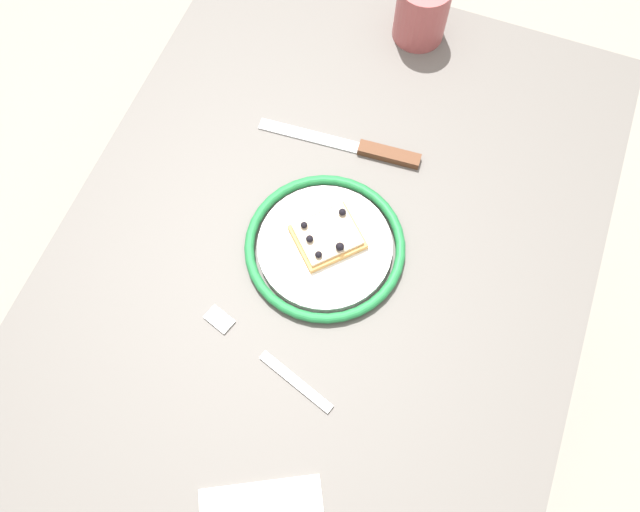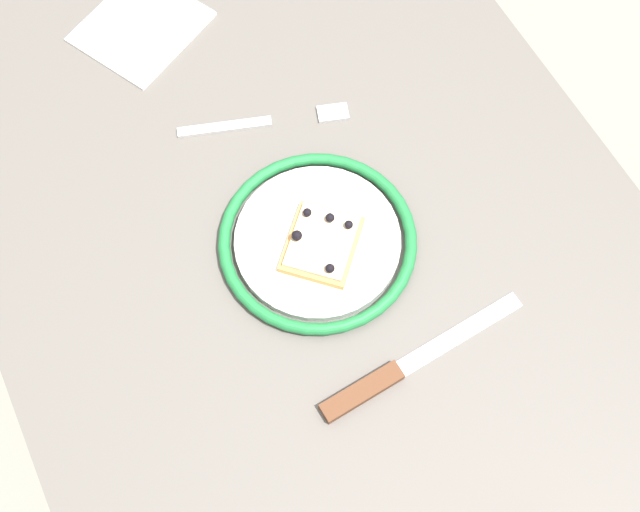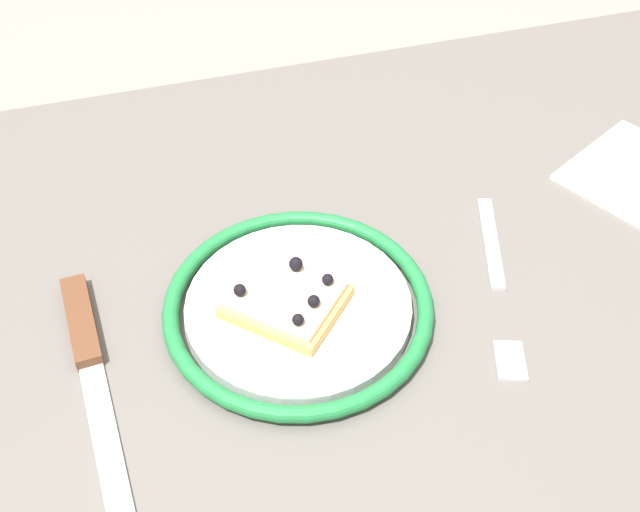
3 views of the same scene
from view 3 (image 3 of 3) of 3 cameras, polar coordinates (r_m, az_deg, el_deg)
The scene contains 5 objects.
dining_table at distance 0.72m, azimuth 1.11°, elevation -8.65°, with size 1.00×0.71×0.74m.
plate at distance 0.64m, azimuth -1.61°, elevation -3.56°, with size 0.22×0.22×0.02m.
pizza_slice_near at distance 0.62m, azimuth -2.48°, elevation -3.00°, with size 0.11×0.11×0.03m.
knife at distance 0.63m, azimuth -16.33°, elevation -6.70°, with size 0.04×0.24×0.01m.
fork at distance 0.68m, azimuth 12.63°, elevation -1.92°, with size 0.08×0.20×0.00m.
Camera 3 is at (0.13, 0.40, 1.23)m, focal length 44.56 mm.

